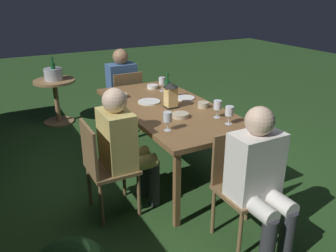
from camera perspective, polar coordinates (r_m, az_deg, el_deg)
The scene contains 22 objects.
ground_plane at distance 3.92m, azimuth 0.00°, elevation -7.15°, with size 16.00×16.00×0.00m, color #26471E.
dining_table at distance 3.63m, azimuth 0.00°, elevation 2.54°, with size 1.95×0.94×0.75m.
chair_head_far at distance 4.76m, azimuth -6.95°, elevation 4.40°, with size 0.40×0.42×0.87m.
person_in_blue at distance 4.89m, azimuth -7.88°, elevation 6.70°, with size 0.48×0.38×1.15m.
chair_head_near at distance 2.80m, azimuth 11.97°, elevation -9.04°, with size 0.40×0.42×0.87m.
person_in_cream at distance 2.61m, azimuth 14.97°, elevation -8.04°, with size 0.48×0.38×1.15m.
chair_side_right_a at distance 3.05m, azimuth -10.55°, elevation -6.28°, with size 0.42×0.40×0.87m.
person_in_mustard at distance 3.03m, azimuth -7.24°, elevation -2.99°, with size 0.38×0.47×1.15m.
lantern_centerpiece at distance 3.53m, azimuth 0.46°, elevation 5.37°, with size 0.15×0.15×0.27m.
green_bottle_on_table at distance 3.85m, azimuth -0.12°, elevation 6.16°, with size 0.07×0.07×0.29m.
wine_glass_a at distance 3.14m, azimuth 10.10°, elevation 2.31°, with size 0.08×0.08×0.17m.
wine_glass_b at distance 4.12m, azimuth -1.01°, elevation 7.35°, with size 0.08×0.08×0.17m.
wine_glass_c at distance 2.95m, azimuth -0.07°, elevation 1.37°, with size 0.08×0.08×0.17m.
wine_glass_d at distance 3.29m, azimuth 8.19°, elevation 3.33°, with size 0.08×0.08×0.17m.
plate_a at distance 3.74m, azimuth -3.13°, elevation 4.03°, with size 0.24×0.24×0.01m, color white.
plate_b at distance 3.87m, azimuth 2.84°, elevation 4.65°, with size 0.21×0.21×0.01m, color white.
bowl_olives at distance 3.30m, azimuth 2.10°, elevation 1.81°, with size 0.16×0.16×0.04m.
bowl_bread at distance 3.59m, azimuth 5.84°, elevation 3.54°, with size 0.11×0.11×0.06m.
bowl_salad at distance 4.27m, azimuth -2.57°, elevation 6.54°, with size 0.14×0.14×0.04m.
bowl_dip at distance 3.93m, azimuth -7.79°, elevation 5.01°, with size 0.14×0.14×0.05m.
side_table at distance 5.37m, azimuth -18.03°, elevation 5.01°, with size 0.59×0.59×0.66m.
ice_bucket at distance 5.29m, azimuth -18.42°, elevation 8.25°, with size 0.26×0.26×0.34m.
Camera 1 is at (-3.03, 1.61, 1.91)m, focal length 36.91 mm.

